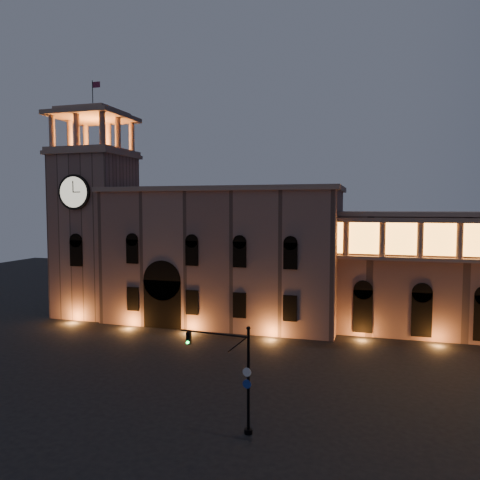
# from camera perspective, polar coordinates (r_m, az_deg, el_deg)

# --- Properties ---
(ground) EXTENTS (160.00, 160.00, 0.00)m
(ground) POSITION_cam_1_polar(r_m,az_deg,el_deg) (42.87, -8.91, -16.58)
(ground) COLOR black
(ground) RESTS_ON ground
(government_building) EXTENTS (30.80, 12.80, 17.60)m
(government_building) POSITION_cam_1_polar(r_m,az_deg,el_deg) (61.65, -2.15, -1.82)
(government_building) COLOR #886359
(government_building) RESTS_ON ground
(clock_tower) EXTENTS (9.80, 9.80, 32.40)m
(clock_tower) POSITION_cam_1_polar(r_m,az_deg,el_deg) (68.56, -17.22, 1.71)
(clock_tower) COLOR #886359
(clock_tower) RESTS_ON ground
(traffic_light) EXTENTS (5.28, 0.88, 7.27)m
(traffic_light) POSITION_cam_1_polar(r_m,az_deg,el_deg) (32.49, -0.51, -16.22)
(traffic_light) COLOR black
(traffic_light) RESTS_ON ground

